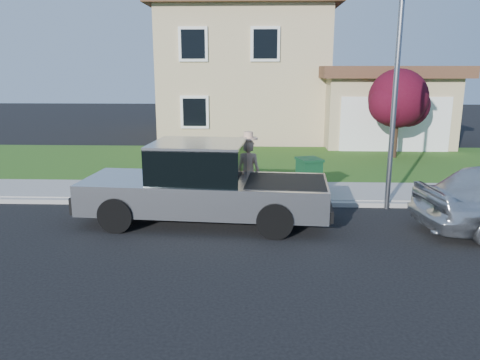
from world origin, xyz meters
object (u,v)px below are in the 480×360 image
at_px(woman, 248,172).
at_px(ornamental_tree, 399,101).
at_px(pickup_truck, 204,185).
at_px(trash_bin, 309,175).
at_px(street_lamp, 396,87).

distance_m(woman, ornamental_tree, 8.95).
relative_size(pickup_truck, trash_bin, 6.02).
height_order(ornamental_tree, trash_bin, ornamental_tree).
bearing_deg(trash_bin, woman, -168.46).
distance_m(woman, street_lamp, 4.20).
xyz_separation_m(ornamental_tree, street_lamp, (-2.10, -6.85, 0.80)).
distance_m(trash_bin, street_lamp, 3.29).
bearing_deg(woman, pickup_truck, 68.60).
relative_size(woman, street_lamp, 0.36).
relative_size(trash_bin, street_lamp, 0.18).
xyz_separation_m(woman, street_lamp, (3.59, -0.08, 2.17)).
bearing_deg(street_lamp, ornamental_tree, 78.93).
bearing_deg(ornamental_tree, street_lamp, -107.07).
height_order(woman, ornamental_tree, ornamental_tree).
bearing_deg(trash_bin, pickup_truck, -158.20).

